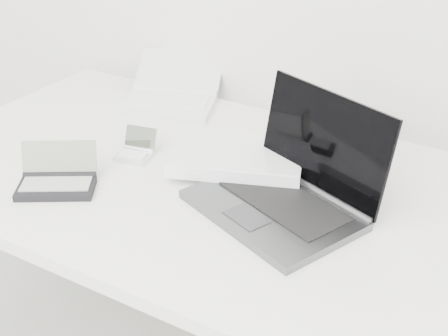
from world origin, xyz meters
The scene contains 5 objects.
desk centered at (0.00, 1.55, 0.68)m, with size 1.60×0.80×0.73m.
laptop_large centered at (0.03, 1.57, 0.77)m, with size 0.53×0.43×0.22m.
netbook_open_white centered at (-0.41, 1.86, 0.75)m, with size 0.34×0.38×0.10m.
pda_silver centered at (-0.29, 1.55, 0.74)m, with size 0.09×0.10×0.06m.
palmtop_charcoal centered at (-0.35, 1.35, 0.75)m, with size 0.20×0.19×0.09m.
Camera 1 is at (0.55, 0.53, 1.42)m, focal length 50.00 mm.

